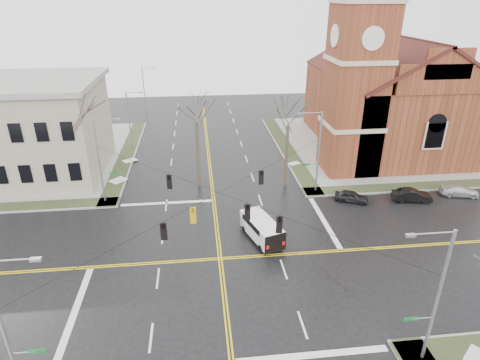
{
  "coord_description": "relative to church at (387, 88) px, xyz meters",
  "views": [
    {
      "loc": [
        -1.42,
        -27.66,
        20.1
      ],
      "look_at": [
        2.35,
        6.0,
        4.38
      ],
      "focal_mm": 30.0,
      "sensor_mm": 36.0,
      "label": 1
    }
  ],
  "objects": [
    {
      "name": "streetlight_north_b",
      "position": [
        -35.42,
        23.22,
        -3.97
      ],
      "size": [
        2.3,
        0.2,
        8.0
      ],
      "color": "gray",
      "rests_on": "ground"
    },
    {
      "name": "sidewalks",
      "position": [
        -24.76,
        -24.78,
        -8.36
      ],
      "size": [
        80.0,
        80.0,
        0.17
      ],
      "color": "gray",
      "rests_on": "ground"
    },
    {
      "name": "parked_car_a",
      "position": [
        -10.19,
        -16.11,
        -7.84
      ],
      "size": [
        3.76,
        2.73,
        1.19
      ],
      "primitive_type": "imported",
      "rotation": [
        0.0,
        0.0,
        1.14
      ],
      "color": "black",
      "rests_on": "ground"
    },
    {
      "name": "cargo_van",
      "position": [
        -20.94,
        -22.09,
        -7.27
      ],
      "size": [
        3.5,
        5.54,
        1.97
      ],
      "rotation": [
        0.0,
        0.0,
        0.31
      ],
      "color": "white",
      "rests_on": "ground"
    },
    {
      "name": "streetlight_north_a",
      "position": [
        -35.42,
        3.22,
        -3.97
      ],
      "size": [
        2.3,
        0.2,
        8.0
      ],
      "color": "gray",
      "rests_on": "ground"
    },
    {
      "name": "parked_car_c",
      "position": [
        2.08,
        -16.08,
        -7.85
      ],
      "size": [
        4.32,
        2.58,
        1.17
      ],
      "primitive_type": "imported",
      "rotation": [
        0.0,
        0.0,
        1.32
      ],
      "color": "#BBBCBE",
      "rests_on": "ground"
    },
    {
      "name": "ground",
      "position": [
        -24.76,
        -24.78,
        -8.43
      ],
      "size": [
        120.0,
        120.0,
        0.0
      ],
      "primitive_type": "plane",
      "color": "black",
      "rests_on": "ground"
    },
    {
      "name": "signal_pole_se",
      "position": [
        -13.44,
        -36.28,
        -3.48
      ],
      "size": [
        2.75,
        0.22,
        9.0
      ],
      "color": "gray",
      "rests_on": "ground"
    },
    {
      "name": "tree_nw_near",
      "position": [
        -26.22,
        -10.67,
        -0.26
      ],
      "size": [
        4.0,
        4.0,
        11.29
      ],
      "color": "#342A21",
      "rests_on": "ground"
    },
    {
      "name": "church",
      "position": [
        0.0,
        0.0,
        0.0
      ],
      "size": [
        24.28,
        27.48,
        27.5
      ],
      "color": "brown",
      "rests_on": "ground"
    },
    {
      "name": "span_wires",
      "position": [
        -24.76,
        -24.78,
        -2.23
      ],
      "size": [
        23.02,
        23.02,
        0.03
      ],
      "color": "black",
      "rests_on": "ground"
    },
    {
      "name": "traffic_signals",
      "position": [
        -24.76,
        -25.45,
        -2.98
      ],
      "size": [
        8.21,
        8.26,
        1.3
      ],
      "color": "black",
      "rests_on": "ground"
    },
    {
      "name": "signal_pole_ne",
      "position": [
        -13.44,
        -13.28,
        -3.48
      ],
      "size": [
        2.75,
        0.22,
        9.0
      ],
      "color": "gray",
      "rests_on": "ground"
    },
    {
      "name": "tree_nw_far",
      "position": [
        -38.57,
        -10.56,
        -0.07
      ],
      "size": [
        4.0,
        4.0,
        11.56
      ],
      "color": "#342A21",
      "rests_on": "ground"
    },
    {
      "name": "civic_building_a",
      "position": [
        -46.76,
        -4.78,
        -2.93
      ],
      "size": [
        18.0,
        14.0,
        11.0
      ],
      "primitive_type": "cube",
      "color": "gray",
      "rests_on": "ground"
    },
    {
      "name": "parked_car_b",
      "position": [
        -3.73,
        -16.72,
        -7.77
      ],
      "size": [
        4.21,
        2.0,
        1.33
      ],
      "primitive_type": "imported",
      "rotation": [
        0.0,
        0.0,
        1.42
      ],
      "color": "black",
      "rests_on": "ground"
    },
    {
      "name": "signal_pole_sw",
      "position": [
        -36.09,
        -36.28,
        -3.48
      ],
      "size": [
        2.75,
        0.22,
        9.0
      ],
      "color": "gray",
      "rests_on": "ground"
    },
    {
      "name": "signal_pole_nw",
      "position": [
        -36.09,
        -13.28,
        -3.48
      ],
      "size": [
        2.75,
        0.22,
        9.0
      ],
      "color": "gray",
      "rests_on": "ground"
    },
    {
      "name": "tree_ne",
      "position": [
        -16.35,
        -11.44,
        -0.79
      ],
      "size": [
        4.0,
        4.0,
        10.54
      ],
      "color": "#342A21",
      "rests_on": "ground"
    },
    {
      "name": "road_markings",
      "position": [
        -24.76,
        -24.78,
        -8.43
      ],
      "size": [
        100.0,
        100.0,
        0.01
      ],
      "color": "gold",
      "rests_on": "ground"
    }
  ]
}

